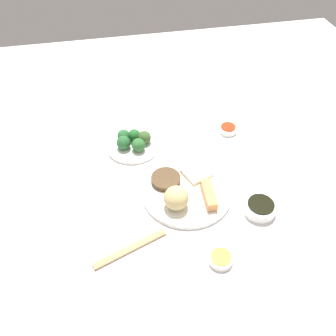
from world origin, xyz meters
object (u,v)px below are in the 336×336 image
at_px(sauce_ramekin_sweet_and_sour, 228,129).
at_px(chopsticks_pair, 130,249).
at_px(soy_sauce_bowl, 260,208).
at_px(main_plate, 187,191).
at_px(broccoli_plate, 133,145).
at_px(sauce_ramekin_hot_mustard, 221,259).

relative_size(sauce_ramekin_sweet_and_sour, chopsticks_pair, 0.30).
bearing_deg(soy_sauce_bowl, sauce_ramekin_sweet_and_sour, 176.14).
distance_m(sauce_ramekin_sweet_and_sour, chopsticks_pair, 0.60).
bearing_deg(sauce_ramekin_sweet_and_sour, chopsticks_pair, -44.39).
bearing_deg(main_plate, broccoli_plate, -151.43).
relative_size(broccoli_plate, sauce_ramekin_hot_mustard, 2.89).
height_order(broccoli_plate, sauce_ramekin_sweet_and_sour, sauce_ramekin_sweet_and_sour).
distance_m(broccoli_plate, sauce_ramekin_hot_mustard, 0.53).
bearing_deg(main_plate, soy_sauce_bowl, 59.64).
xyz_separation_m(soy_sauce_bowl, sauce_ramekin_hot_mustard, (0.14, -0.16, -0.01)).
distance_m(soy_sauce_bowl, chopsticks_pair, 0.40).
relative_size(broccoli_plate, chopsticks_pair, 0.88).
bearing_deg(soy_sauce_bowl, sauce_ramekin_hot_mustard, -50.38).
distance_m(sauce_ramekin_hot_mustard, chopsticks_pair, 0.25).
height_order(broccoli_plate, sauce_ramekin_hot_mustard, sauce_ramekin_hot_mustard).
xyz_separation_m(main_plate, broccoli_plate, (-0.25, -0.14, -0.00)).
distance_m(broccoli_plate, sauce_ramekin_sweet_and_sour, 0.36).
relative_size(main_plate, broccoli_plate, 1.49).
xyz_separation_m(broccoli_plate, chopsticks_pair, (0.42, -0.06, -0.00)).
relative_size(main_plate, chopsticks_pair, 1.30).
bearing_deg(sauce_ramekin_hot_mustard, soy_sauce_bowl, 129.62).
bearing_deg(soy_sauce_bowl, chopsticks_pair, -82.30).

